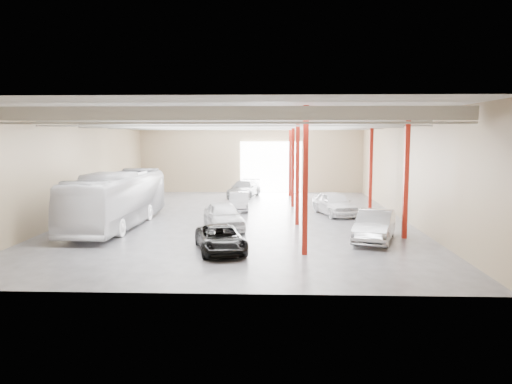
# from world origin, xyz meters

# --- Properties ---
(depot_shell) EXTENTS (22.12, 32.12, 7.06)m
(depot_shell) POSITION_xyz_m (0.13, 0.48, 4.98)
(depot_shell) COLOR #434247
(depot_shell) RESTS_ON ground
(coach_bus) EXTENTS (3.20, 12.26, 3.39)m
(coach_bus) POSITION_xyz_m (-7.34, -3.05, 1.70)
(coach_bus) COLOR silver
(coach_bus) RESTS_ON ground
(black_sedan) EXTENTS (3.21, 4.96, 1.27)m
(black_sedan) POSITION_xyz_m (-0.24, -9.59, 0.64)
(black_sedan) COLOR black
(black_sedan) RESTS_ON ground
(car_row_a) EXTENTS (3.26, 5.21, 1.65)m
(car_row_a) POSITION_xyz_m (-0.70, -3.78, 0.83)
(car_row_a) COLOR silver
(car_row_a) RESTS_ON ground
(car_row_b) EXTENTS (1.64, 4.17, 1.35)m
(car_row_b) POSITION_xyz_m (-0.31, 4.03, 0.68)
(car_row_b) COLOR #B9B8BD
(car_row_b) RESTS_ON ground
(car_row_c) EXTENTS (3.23, 5.62, 1.53)m
(car_row_c) POSITION_xyz_m (-0.41, 12.00, 0.77)
(car_row_c) COLOR gray
(car_row_c) RESTS_ON ground
(car_right_near) EXTENTS (3.22, 5.31, 1.65)m
(car_right_near) POSITION_xyz_m (7.72, -6.82, 0.83)
(car_right_near) COLOR #A5A5A9
(car_right_near) RESTS_ON ground
(car_right_far) EXTENTS (3.21, 5.25, 1.67)m
(car_right_far) POSITION_xyz_m (6.61, 1.97, 0.84)
(car_right_far) COLOR white
(car_right_far) RESTS_ON ground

